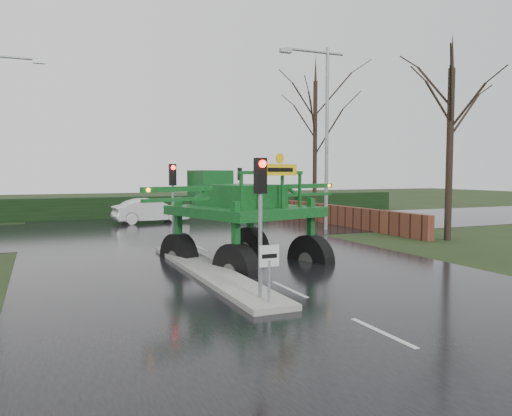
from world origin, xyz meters
name	(u,v)px	position (x,y,z in m)	size (l,w,h in m)	color
ground	(289,290)	(0.00, 0.00, 0.00)	(140.00, 140.00, 0.00)	black
road_main	(188,243)	(0.00, 10.00, 0.00)	(14.00, 80.00, 0.02)	black
road_cross	(159,229)	(0.00, 16.00, 0.01)	(80.00, 12.00, 0.02)	black
median_island	(209,271)	(-1.30, 3.00, 0.09)	(1.20, 10.00, 0.16)	gray
hedge_row	(134,207)	(0.00, 24.00, 0.75)	(44.00, 0.90, 1.50)	black
brick_wall	(320,213)	(10.50, 16.00, 0.60)	(0.40, 20.00, 1.20)	#592D1E
keep_left_sign	(269,264)	(-1.30, -1.50, 1.06)	(0.50, 0.07, 1.35)	gray
traffic_signal_near	(260,197)	(-1.30, -1.01, 2.59)	(0.26, 0.33, 3.52)	gray
traffic_signal_mid	(173,188)	(-1.30, 7.49, 2.59)	(0.26, 0.33, 3.52)	gray
traffic_signal_far	(240,182)	(6.50, 20.01, 2.59)	(0.26, 0.33, 3.52)	gray
street_light_right	(322,121)	(8.19, 12.00, 5.99)	(3.85, 0.30, 10.00)	gray
tree_right_near	(450,129)	(11.50, 6.00, 5.20)	(5.60, 5.60, 9.64)	black
tree_right_far	(315,129)	(13.00, 21.00, 6.50)	(7.00, 7.00, 12.05)	black
crop_sprayer	(231,202)	(-0.56, 2.92, 2.26)	(8.22, 6.23, 4.77)	black
white_sedan	(151,223)	(0.30, 19.69, 0.00)	(1.63, 4.66, 1.54)	silver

